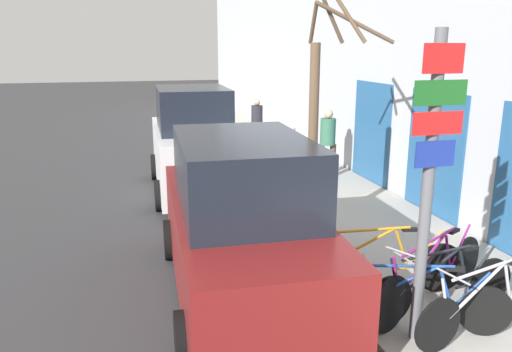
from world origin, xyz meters
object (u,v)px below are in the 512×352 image
object	(u,v)px
pedestrian_near	(328,138)
bicycle_4	(374,266)
bicycle_0	(487,305)
bicycle_2	(441,287)
signpost	(429,181)
parked_car_0	(241,227)
bicycle_3	(432,276)
parked_car_1	(193,146)
pedestrian_far	(257,121)
street_tree	(317,119)
bicycle_1	(417,302)

from	to	relation	value
pedestrian_near	bicycle_4	bearing A→B (deg)	-96.33
bicycle_0	pedestrian_near	bearing A→B (deg)	-20.11
bicycle_2	pedestrian_near	size ratio (longest dim) A/B	1.25
signpost	bicycle_4	size ratio (longest dim) A/B	1.39
bicycle_0	parked_car_0	xyz separation A→B (m)	(-2.42, 1.87, 0.50)
bicycle_3	parked_car_1	distance (m)	6.82
pedestrian_far	street_tree	bearing A→B (deg)	-97.41
bicycle_0	parked_car_1	size ratio (longest dim) A/B	0.49
bicycle_3	bicycle_4	bearing A→B (deg)	22.74
bicycle_4	pedestrian_near	world-z (taller)	pedestrian_near
signpost	bicycle_2	size ratio (longest dim) A/B	1.59
signpost	pedestrian_near	xyz separation A→B (m)	(1.86, 7.01, -0.86)
bicycle_0	bicycle_1	world-z (taller)	bicycle_0
bicycle_0	bicycle_1	bearing A→B (deg)	56.94
bicycle_1	pedestrian_near	distance (m)	7.13
bicycle_4	pedestrian_near	bearing A→B (deg)	-5.96
bicycle_2	pedestrian_near	world-z (taller)	pedestrian_near
bicycle_1	pedestrian_near	world-z (taller)	pedestrian_near
signpost	bicycle_1	distance (m)	1.50
parked_car_0	pedestrian_far	xyz separation A→B (m)	(2.66, 9.03, 0.07)
bicycle_3	pedestrian_near	xyz separation A→B (m)	(1.28, 6.41, 0.59)
bicycle_1	bicycle_2	world-z (taller)	bicycle_2
bicycle_4	bicycle_1	bearing A→B (deg)	-165.98
bicycle_4	pedestrian_far	size ratio (longest dim) A/B	1.50
bicycle_0	signpost	bearing A→B (deg)	68.28
signpost	parked_car_0	distance (m)	2.56
bicycle_1	street_tree	size ratio (longest dim) A/B	0.44
bicycle_2	parked_car_0	bearing A→B (deg)	53.87
bicycle_3	bicycle_4	size ratio (longest dim) A/B	0.92
signpost	pedestrian_far	bearing A→B (deg)	84.46
signpost	parked_car_1	world-z (taller)	signpost
bicycle_1	street_tree	distance (m)	3.75
pedestrian_near	bicycle_2	bearing A→B (deg)	-90.24
bicycle_3	street_tree	size ratio (longest dim) A/B	0.51
signpost	bicycle_2	bearing A→B (deg)	33.10
bicycle_0	pedestrian_near	distance (m)	7.26
bicycle_4	parked_car_0	xyz separation A→B (m)	(-1.65, 0.64, 0.47)
signpost	parked_car_1	size ratio (longest dim) A/B	0.79
bicycle_4	parked_car_0	bearing A→B (deg)	79.86
street_tree	bicycle_3	bearing A→B (deg)	-81.45
signpost	parked_car_0	world-z (taller)	signpost
signpost	bicycle_1	size ratio (longest dim) A/B	1.72
bicycle_1	parked_car_1	size ratio (longest dim) A/B	0.46
parked_car_0	bicycle_3	bearing A→B (deg)	-24.34
signpost	pedestrian_near	world-z (taller)	signpost
parked_car_0	street_tree	size ratio (longest dim) A/B	1.09
bicycle_0	pedestrian_far	world-z (taller)	pedestrian_far
bicycle_4	street_tree	size ratio (longest dim) A/B	0.55
bicycle_2	bicycle_3	bearing A→B (deg)	-8.80
bicycle_3	parked_car_1	size ratio (longest dim) A/B	0.52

